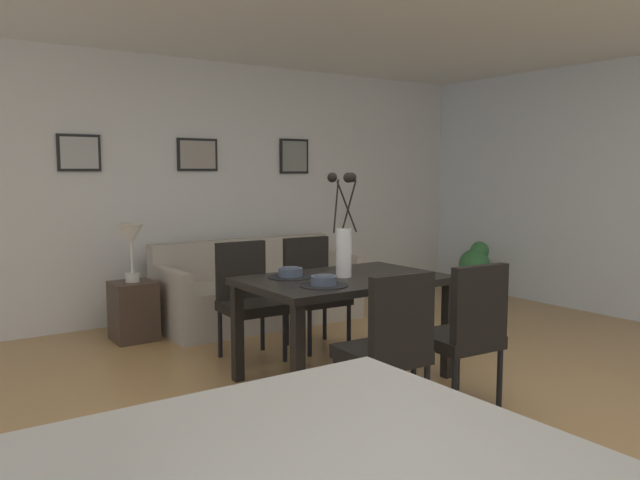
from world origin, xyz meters
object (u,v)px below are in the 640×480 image
side_table (134,311)px  potted_plant (475,267)px  sofa (258,294)px  centerpiece_vase (344,237)px  dining_chair_near_left (389,342)px  table_lamp (131,240)px  framed_picture_center (198,155)px  bowl_near_right (290,272)px  dining_table (344,289)px  dining_chair_far_right (313,286)px  framed_picture_left (79,153)px  dining_chair_far_left (466,328)px  framed_picture_right (294,156)px  bowl_near_left (324,280)px  dining_chair_near_right (247,294)px

side_table → potted_plant: size_ratio=0.78×
sofa → centerpiece_vase: bearing=-100.4°
dining_chair_near_left → centerpiece_vase: centerpiece_vase is taller
table_lamp → framed_picture_center: 1.31m
side_table → bowl_near_right: bearing=-71.1°
centerpiece_vase → bowl_near_right: size_ratio=4.32×
dining_table → framed_picture_center: 2.67m
dining_chair_far_right → framed_picture_left: framed_picture_left is taller
dining_chair_far_right → dining_chair_far_left: bearing=-90.7°
potted_plant → side_table: bearing=173.6°
centerpiece_vase → framed_picture_left: 2.80m
dining_chair_far_left → dining_chair_far_right: same height
bowl_near_right → dining_chair_near_left: bearing=-89.8°
dining_chair_far_left → framed_picture_right: size_ratio=2.40×
dining_chair_near_left → bowl_near_right: (-0.00, 1.06, 0.27)m
dining_chair_far_left → side_table: dining_chair_far_left is taller
bowl_near_right → centerpiece_vase: bearing=-32.8°
dining_chair_near_left → dining_chair_far_right: size_ratio=1.00×
dining_table → framed_picture_center: size_ratio=3.26×
dining_table → framed_picture_right: 2.91m
dining_chair_far_right → side_table: 1.61m
framed_picture_left → framed_picture_center: framed_picture_left is taller
framed_picture_center → centerpiece_vase: bearing=-90.0°
centerpiece_vase → framed_picture_center: 2.55m
framed_picture_left → side_table: bearing=-65.7°
dining_chair_near_left → bowl_near_left: bearing=90.3°
dining_table → dining_chair_far_left: bearing=-71.7°
dining_chair_near_right → framed_picture_right: (1.46, 1.61, 1.14)m
dining_chair_near_right → centerpiece_vase: centerpiece_vase is taller
dining_chair_near_left → framed_picture_left: bearing=104.2°
potted_plant → dining_chair_near_right: bearing=-169.9°
dining_chair_near_right → dining_chair_far_right: 0.62m
bowl_near_left → side_table: (-0.58, 2.10, -0.52)m
dining_chair_near_left → framed_picture_left: framed_picture_left is taller
dining_chair_near_left → dining_chair_far_left: size_ratio=1.00×
dining_chair_near_left → centerpiece_vase: (0.31, 0.86, 0.51)m
framed_picture_right → framed_picture_left: bearing=180.0°
dining_chair_near_left → dining_table: bearing=70.0°
centerpiece_vase → framed_picture_left: bearing=115.0°
framed_picture_right → side_table: bearing=-164.1°
dining_table → table_lamp: size_ratio=2.75×
dining_table → framed_picture_left: 2.91m
dining_table → potted_plant: dining_table is taller
dining_chair_near_left → bowl_near_right: bearing=90.2°
framed_picture_left → dining_chair_far_left: bearing=-66.7°
dining_table → bowl_near_left: bearing=-146.9°
dining_table → framed_picture_center: framed_picture_center is taller
dining_chair_far_left → bowl_near_right: (-0.61, 1.09, 0.27)m
centerpiece_vase → table_lamp: centerpiece_vase is taller
dining_chair_near_right → dining_chair_far_left: size_ratio=1.00×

